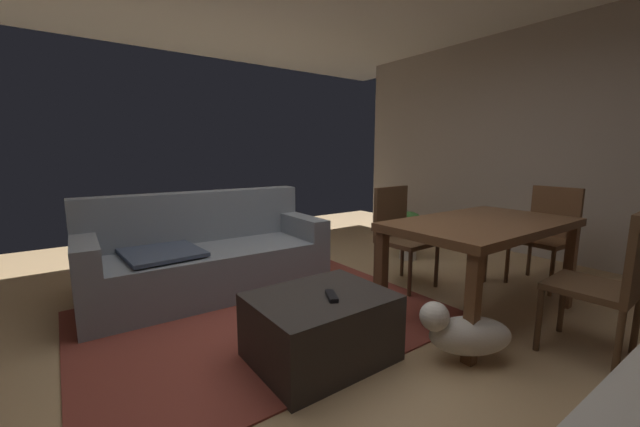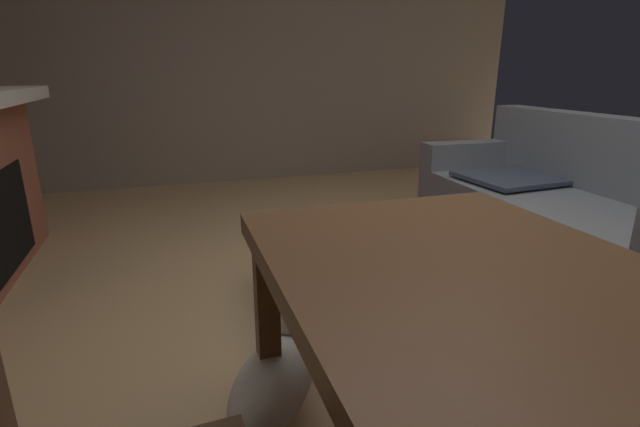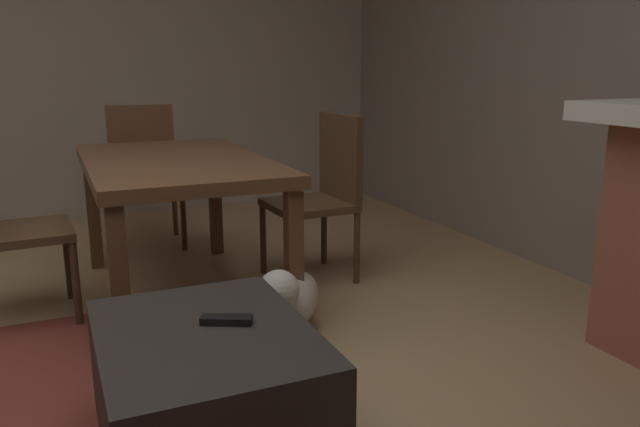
% 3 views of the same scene
% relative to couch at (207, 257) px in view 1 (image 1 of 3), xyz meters
% --- Properties ---
extents(floor, '(7.91, 7.91, 0.00)m').
position_rel_couch_xyz_m(floor, '(0.39, -1.24, -0.32)').
color(floor, tan).
extents(wall_right_window_side, '(0.12, 5.69, 2.73)m').
position_rel_couch_xyz_m(wall_right_window_side, '(3.69, -1.24, 1.05)').
color(wall_right_window_side, '#B2A59B').
rests_on(wall_right_window_side, ground).
extents(area_rug, '(2.60, 2.00, 0.01)m').
position_rel_couch_xyz_m(area_rug, '(0.17, -0.79, -0.31)').
color(area_rug, brown).
rests_on(area_rug, ground).
extents(couch, '(2.06, 0.91, 0.89)m').
position_rel_couch_xyz_m(couch, '(0.00, 0.00, 0.00)').
color(couch, slate).
rests_on(couch, ground).
extents(ottoman_coffee_table, '(0.81, 0.63, 0.41)m').
position_rel_couch_xyz_m(ottoman_coffee_table, '(0.17, -1.51, -0.11)').
color(ottoman_coffee_table, '#2D2826').
rests_on(ottoman_coffee_table, ground).
extents(tv_remote, '(0.12, 0.17, 0.02)m').
position_rel_couch_xyz_m(tv_remote, '(0.20, -1.58, 0.10)').
color(tv_remote, black).
rests_on(tv_remote, ottoman_coffee_table).
extents(dining_table, '(1.50, 0.86, 0.74)m').
position_rel_couch_xyz_m(dining_table, '(1.55, -1.70, 0.34)').
color(dining_table, brown).
rests_on(dining_table, ground).
extents(dining_chair_north, '(0.46, 0.46, 0.93)m').
position_rel_couch_xyz_m(dining_chair_north, '(1.55, -0.88, 0.21)').
color(dining_chair_north, '#513823').
rests_on(dining_chair_north, ground).
extents(dining_chair_east, '(0.46, 0.46, 0.93)m').
position_rel_couch_xyz_m(dining_chair_east, '(2.70, -1.71, 0.21)').
color(dining_chair_east, brown).
rests_on(dining_chair_east, ground).
extents(dining_chair_south, '(0.46, 0.46, 0.93)m').
position_rel_couch_xyz_m(dining_chair_south, '(1.56, -2.52, 0.21)').
color(dining_chair_south, '#513823').
rests_on(dining_chair_south, ground).
extents(potted_plant, '(0.40, 0.40, 0.57)m').
position_rel_couch_xyz_m(potted_plant, '(2.27, -0.39, 0.01)').
color(potted_plant, beige).
rests_on(potted_plant, ground).
extents(small_dog, '(0.54, 0.47, 0.33)m').
position_rel_couch_xyz_m(small_dog, '(0.85, -2.04, -0.13)').
color(small_dog, silver).
rests_on(small_dog, ground).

